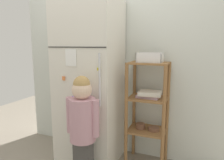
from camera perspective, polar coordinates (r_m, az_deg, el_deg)
The scene contains 5 objects.
kitchen_wall_back at distance 2.51m, azimuth 1.44°, elevation 5.80°, with size 2.55×0.03×2.30m, color silver.
refrigerator at distance 2.35m, azimuth -6.12°, elevation -0.67°, with size 0.66×0.59×1.80m.
child_standing at distance 1.99m, azimuth -8.04°, elevation -10.63°, with size 0.34×0.25×1.05m.
pantry_shelf_unit at distance 2.28m, azimuth 9.79°, elevation -6.76°, with size 0.42×0.34×1.14m.
fruit_bin at distance 2.19m, azimuth 10.76°, elevation 5.74°, with size 0.26×0.20×0.10m.
Camera 1 is at (0.86, -2.02, 1.32)m, focal length 33.40 mm.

